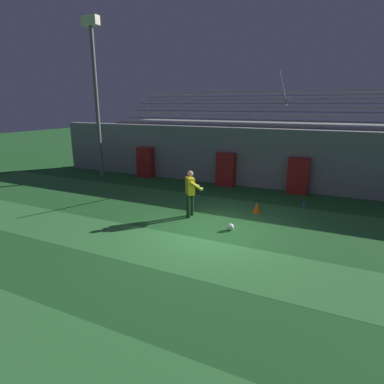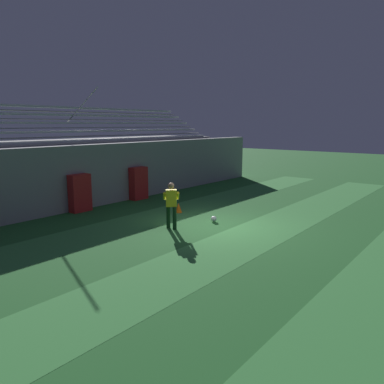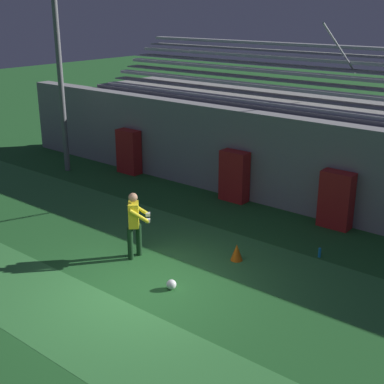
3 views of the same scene
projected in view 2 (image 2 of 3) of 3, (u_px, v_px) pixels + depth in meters
name	position (u px, v px, depth m)	size (l,w,h in m)	color
ground_plane	(217.00, 226.00, 13.72)	(80.00, 80.00, 0.00)	#236028
turf_stripe_mid	(257.00, 234.00, 12.71)	(28.00, 2.19, 0.01)	#38843D
turf_stripe_far	(163.00, 215.00, 15.40)	(28.00, 2.19, 0.01)	#38843D
back_wall	(103.00, 174.00, 17.46)	(24.00, 0.60, 2.80)	gray
padding_pillar_gate_left	(80.00, 193.00, 15.92)	(0.90, 0.44, 1.61)	#B21E1E
padding_pillar_gate_right	(139.00, 183.00, 18.54)	(0.90, 0.44, 1.61)	#B21E1E
bleacher_stand	(74.00, 168.00, 18.88)	(18.00, 4.05, 5.43)	gray
goalkeeper	(171.00, 203.00, 13.25)	(0.74, 0.74, 1.67)	#143319
soccer_ball	(214.00, 219.00, 14.33)	(0.22, 0.22, 0.22)	white
traffic_cone	(179.00, 208.00, 15.82)	(0.30, 0.30, 0.42)	orange
water_bottle	(176.00, 200.00, 17.85)	(0.07, 0.07, 0.24)	#1E8CD8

